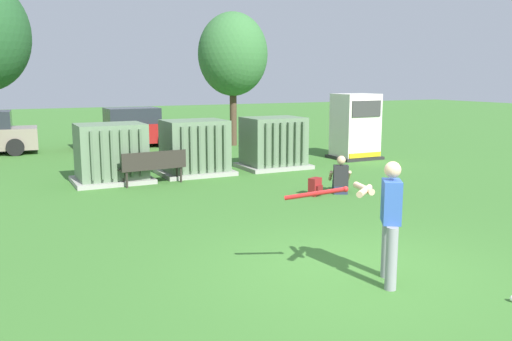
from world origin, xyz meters
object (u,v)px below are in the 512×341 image
object	(u,v)px
generator_enclosure	(355,127)
backpack	(315,187)
transformer_mid_west	(195,148)
batter	(387,216)
transformer_mid_east	(273,143)
parked_car_left_of_center	(130,129)
seated_spectator	(340,178)
park_bench	(153,165)
transformer_west	(111,154)

from	to	relation	value
generator_enclosure	backpack	world-z (taller)	generator_enclosure
transformer_mid_west	batter	world-z (taller)	batter
transformer_mid_east	parked_car_left_of_center	xyz separation A→B (m)	(-2.87, 7.39, -0.04)
backpack	batter	bearing A→B (deg)	-112.54
transformer_mid_east	seated_spectator	size ratio (longest dim) A/B	2.18
transformer_mid_east	batter	distance (m)	10.03
park_bench	transformer_west	bearing A→B (deg)	137.13
generator_enclosure	seated_spectator	distance (m)	6.11
transformer_west	backpack	distance (m)	5.76
park_bench	seated_spectator	bearing A→B (deg)	-38.35
generator_enclosure	parked_car_left_of_center	size ratio (longest dim) A/B	0.55
transformer_west	transformer_mid_east	size ratio (longest dim) A/B	1.00
parked_car_left_of_center	transformer_mid_east	bearing A→B (deg)	-68.77
transformer_west	generator_enclosure	xyz separation A→B (m)	(8.72, 0.70, 0.35)
transformer_mid_east	seated_spectator	bearing A→B (deg)	-94.08
transformer_mid_west	park_bench	distance (m)	1.91
park_bench	batter	world-z (taller)	batter
backpack	parked_car_left_of_center	xyz separation A→B (m)	(-1.84, 11.55, 0.54)
park_bench	seated_spectator	world-z (taller)	seated_spectator
seated_spectator	park_bench	bearing A→B (deg)	141.65
transformer_mid_west	seated_spectator	size ratio (longest dim) A/B	2.18
backpack	transformer_mid_west	bearing A→B (deg)	111.24
generator_enclosure	seated_spectator	world-z (taller)	generator_enclosure
transformer_mid_east	transformer_mid_west	bearing A→B (deg)	179.85
seated_spectator	transformer_west	bearing A→B (deg)	140.73
generator_enclosure	parked_car_left_of_center	bearing A→B (deg)	133.09
generator_enclosure	backpack	size ratio (longest dim) A/B	5.23
park_bench	backpack	xyz separation A→B (m)	(3.18, -3.10, -0.32)
seated_spectator	backpack	bearing A→B (deg)	-179.72
transformer_west	transformer_mid_east	xyz separation A→B (m)	(5.16, 0.18, 0.00)
park_bench	backpack	size ratio (longest dim) A/B	4.15
transformer_mid_west	generator_enclosure	distance (m)	6.24
transformer_mid_east	batter	world-z (taller)	batter
transformer_mid_west	parked_car_left_of_center	bearing A→B (deg)	91.71
transformer_mid_west	transformer_mid_east	distance (m)	2.65
batter	generator_enclosure	bearing A→B (deg)	55.79
transformer_mid_west	parked_car_left_of_center	world-z (taller)	same
batter	backpack	world-z (taller)	batter
transformer_west	transformer_mid_east	bearing A→B (deg)	2.03
generator_enclosure	park_bench	size ratio (longest dim) A/B	1.26
park_bench	batter	distance (m)	8.50
transformer_mid_east	backpack	size ratio (longest dim) A/B	4.77
parked_car_left_of_center	transformer_mid_west	bearing A→B (deg)	-88.29
transformer_west	batter	bearing A→B (deg)	-78.40
transformer_mid_west	transformer_mid_east	world-z (taller)	same
transformer_west	backpack	bearing A→B (deg)	-43.95
batter	transformer_mid_east	bearing A→B (deg)	71.13
generator_enclosure	park_bench	distance (m)	7.96
transformer_mid_east	parked_car_left_of_center	world-z (taller)	same
transformer_west	batter	xyz separation A→B (m)	(1.91, -9.31, 0.19)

